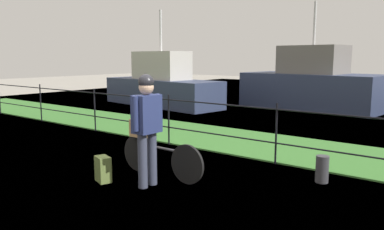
% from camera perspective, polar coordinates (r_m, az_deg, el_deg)
% --- Properties ---
extents(ground_plane, '(60.00, 60.00, 0.00)m').
position_cam_1_polar(ground_plane, '(6.13, -9.20, -9.88)').
color(ground_plane, gray).
extents(grass_strip, '(27.00, 2.40, 0.03)m').
position_cam_1_polar(grass_strip, '(8.89, 8.19, -3.97)').
color(grass_strip, '#38702D').
rests_on(grass_strip, ground).
extents(harbor_water, '(30.00, 30.00, 0.00)m').
position_cam_1_polar(harbor_water, '(14.80, 20.85, 0.51)').
color(harbor_water, '#60849E').
rests_on(harbor_water, ground).
extents(iron_fence, '(18.04, 0.04, 1.12)m').
position_cam_1_polar(iron_fence, '(7.73, 3.71, -0.92)').
color(iron_fence, black).
rests_on(iron_fence, ground).
extents(bicycle_main, '(1.71, 0.17, 0.62)m').
position_cam_1_polar(bicycle_main, '(6.31, -4.73, -6.17)').
color(bicycle_main, black).
rests_on(bicycle_main, ground).
extents(wooden_crate, '(0.34, 0.28, 0.29)m').
position_cam_1_polar(wooden_crate, '(6.49, -7.37, -1.87)').
color(wooden_crate, '#A87F51').
rests_on(wooden_crate, bicycle_main).
extents(terrier_dog, '(0.32, 0.14, 0.18)m').
position_cam_1_polar(terrier_dog, '(6.44, -7.26, 0.06)').
color(terrier_dog, '#4C3D2D').
rests_on(terrier_dog, wooden_crate).
extents(cyclist_person, '(0.27, 0.54, 1.68)m').
position_cam_1_polar(cyclist_person, '(5.74, -6.67, -0.79)').
color(cyclist_person, '#383D51').
rests_on(cyclist_person, ground).
extents(backpack_on_paving, '(0.32, 0.26, 0.40)m').
position_cam_1_polar(backpack_on_paving, '(6.23, -12.97, -7.77)').
color(backpack_on_paving, olive).
rests_on(backpack_on_paving, ground).
extents(mooring_bollard, '(0.20, 0.20, 0.42)m').
position_cam_1_polar(mooring_bollard, '(6.37, 18.60, -7.56)').
color(mooring_bollard, '#38383D').
rests_on(mooring_bollard, ground).
extents(moored_boat_mid, '(5.31, 2.70, 3.95)m').
position_cam_1_polar(moored_boat_mid, '(15.28, 17.23, 4.26)').
color(moored_boat_mid, '#2D3856').
rests_on(moored_boat_mid, ground).
extents(moored_boat_far, '(5.66, 2.38, 3.74)m').
position_cam_1_polar(moored_boat_far, '(15.55, -4.53, 4.31)').
color(moored_boat_far, '#2D3856').
rests_on(moored_boat_far, ground).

